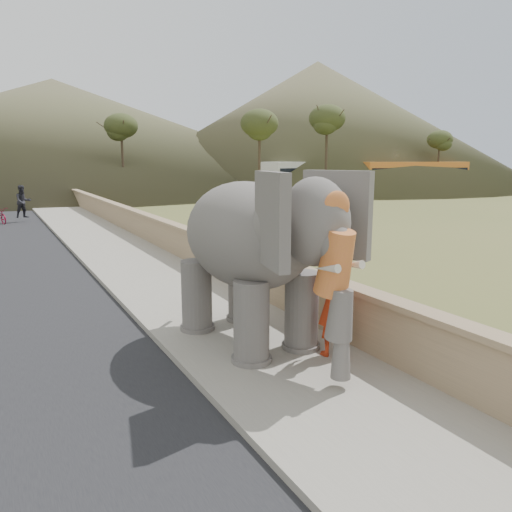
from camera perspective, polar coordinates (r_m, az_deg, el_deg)
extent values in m
plane|color=olive|center=(7.60, 7.89, -16.14)|extent=(160.00, 160.00, 0.00)
cube|color=#9E9687|center=(16.30, -13.21, -1.17)|extent=(3.00, 120.00, 0.15)
cube|color=tan|center=(16.69, -7.81, 0.98)|extent=(0.30, 120.00, 1.10)
imported|color=brown|center=(18.42, 10.62, 1.96)|extent=(1.49, 1.36, 1.18)
imported|color=silver|center=(45.84, 4.63, 7.68)|extent=(4.55, 3.24, 1.44)
cube|color=white|center=(49.89, 6.35, 8.88)|extent=(11.28, 4.56, 3.10)
cube|color=orange|center=(51.08, 17.48, 8.49)|extent=(11.27, 4.37, 3.10)
cone|color=brown|center=(70.15, 6.91, 14.78)|extent=(56.00, 56.00, 16.00)
cone|color=brown|center=(76.04, -21.93, 13.03)|extent=(80.00, 80.00, 14.00)
imported|color=#AE2D12|center=(8.55, 8.92, -5.32)|extent=(0.67, 0.44, 1.83)
imported|color=maroon|center=(30.02, -27.25, 4.12)|extent=(1.09, 1.76, 0.87)
imported|color=black|center=(30.00, -25.08, 5.65)|extent=(1.03, 0.92, 1.78)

